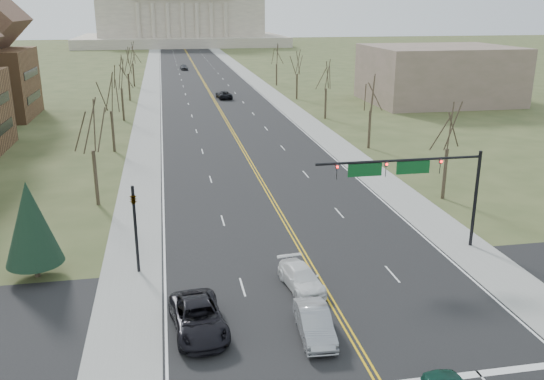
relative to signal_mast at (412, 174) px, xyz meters
name	(u,v)px	position (x,y,z in m)	size (l,w,h in m)	color
ground	(373,373)	(-7.45, -13.50, -5.76)	(600.00, 600.00, 0.00)	#3B4824
road	(205,84)	(-7.45, 96.50, -5.76)	(20.00, 380.00, 0.01)	black
cross_road	(337,311)	(-7.45, -7.50, -5.76)	(120.00, 14.00, 0.01)	black
sidewalk_left	(151,85)	(-19.45, 96.50, -5.75)	(4.00, 380.00, 0.03)	gray
sidewalk_right	(257,82)	(4.55, 96.50, -5.75)	(4.00, 380.00, 0.03)	gray
center_line	(205,83)	(-7.45, 96.50, -5.75)	(0.42, 380.00, 0.01)	gold
edge_line_left	(161,85)	(-17.25, 96.50, -5.75)	(0.15, 380.00, 0.01)	silver
edge_line_right	(247,82)	(2.35, 96.50, -5.75)	(0.15, 380.00, 0.01)	silver
stop_bar	(479,374)	(-2.45, -14.50, -5.75)	(9.50, 0.50, 0.01)	silver
capitol	(180,12)	(-7.45, 236.41, 8.44)	(90.00, 60.00, 50.00)	beige
signal_mast	(412,174)	(0.00, 0.00, 0.00)	(12.12, 0.44, 7.20)	black
signal_left	(135,219)	(-18.95, 0.00, -2.05)	(0.32, 0.36, 6.00)	black
tree_r_0	(449,128)	(8.05, 10.50, 0.79)	(3.74, 3.74, 8.50)	#31271D
tree_l_0	(91,128)	(-22.95, 14.50, 1.18)	(3.96, 3.96, 9.00)	#31271D
tree_r_1	(371,95)	(8.05, 30.50, 0.79)	(3.74, 3.74, 8.50)	#31271D
tree_l_1	(110,94)	(-22.95, 34.50, 1.18)	(3.96, 3.96, 9.00)	#31271D
tree_r_2	(326,76)	(8.05, 50.50, 0.79)	(3.74, 3.74, 8.50)	#31271D
tree_l_2	(120,75)	(-22.95, 54.50, 1.18)	(3.96, 3.96, 9.00)	#31271D
tree_r_3	(297,64)	(8.05, 70.50, 0.79)	(3.74, 3.74, 8.50)	#31271D
tree_l_3	(127,63)	(-22.95, 74.50, 1.18)	(3.96, 3.96, 9.00)	#31271D
tree_r_4	(277,55)	(8.05, 90.50, 0.79)	(3.74, 3.74, 8.50)	#31271D
tree_l_4	(132,54)	(-22.95, 94.50, 1.18)	(3.96, 3.96, 9.00)	#31271D
conifer_l	(31,223)	(-25.45, 0.50, -2.02)	(3.64, 3.64, 6.50)	#31271D
bldg_right_mass	(438,74)	(32.55, 62.50, -0.76)	(25.00, 20.00, 10.00)	#6D5D4E
car_sb_inner_lead	(315,323)	(-9.41, -9.78, -4.98)	(1.62, 4.65, 1.53)	gray
car_sb_outer_lead	(198,318)	(-15.48, -8.15, -4.94)	(2.69, 5.83, 1.62)	black
car_sb_inner_second	(301,278)	(-8.83, -4.28, -5.06)	(1.92, 4.72, 1.37)	white
car_far_nb	(224,95)	(-5.47, 73.56, -5.01)	(2.45, 5.32, 1.48)	black
car_far_sb	(184,67)	(-10.90, 126.68, -4.97)	(1.83, 4.55, 1.55)	#4A4B52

